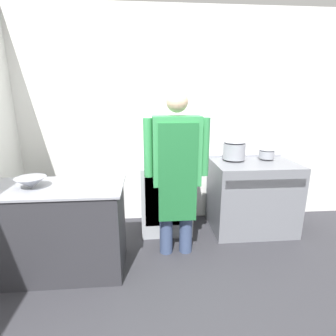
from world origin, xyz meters
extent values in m
plane|color=#2D2D33|center=(0.00, 0.00, 0.00)|extent=(14.00, 14.00, 0.00)
cube|color=white|center=(0.00, 1.81, 1.35)|extent=(8.00, 0.05, 2.70)
cube|color=#2D2D33|center=(-1.02, 0.72, 0.42)|extent=(1.26, 0.61, 0.84)
cube|color=gray|center=(-1.02, 0.72, 0.85)|extent=(1.31, 0.63, 0.02)
cube|color=slate|center=(1.17, 1.38, 0.44)|extent=(1.00, 0.70, 0.88)
cube|color=gray|center=(1.17, 1.04, 0.72)|extent=(0.92, 0.03, 0.10)
cube|color=gray|center=(1.17, 1.72, 0.89)|extent=(1.00, 0.03, 0.02)
cube|color=#A8ADB2|center=(0.09, 1.48, 0.43)|extent=(0.61, 0.57, 0.86)
cube|color=silver|center=(0.09, 1.20, 0.48)|extent=(0.52, 0.02, 0.60)
cylinder|color=#38476B|center=(0.05, 0.93, 0.39)|extent=(0.14, 0.14, 0.79)
cylinder|color=#38476B|center=(0.27, 0.93, 0.39)|extent=(0.14, 0.14, 0.79)
cube|color=#338C4C|center=(0.16, 0.93, 1.13)|extent=(0.47, 0.22, 0.69)
cube|color=#1E6633|center=(0.16, 0.80, 0.93)|extent=(0.38, 0.02, 0.98)
cylinder|color=#338C4C|center=(-0.12, 0.93, 1.16)|extent=(0.09, 0.09, 0.58)
cylinder|color=#338C4C|center=(0.44, 0.93, 1.16)|extent=(0.09, 0.09, 0.58)
sphere|color=beige|center=(0.16, 0.93, 1.61)|extent=(0.21, 0.21, 0.21)
cone|color=gray|center=(-1.17, 0.70, 0.91)|extent=(0.27, 0.27, 0.10)
cylinder|color=gray|center=(0.95, 1.50, 1.00)|extent=(0.27, 0.27, 0.20)
ellipsoid|color=gray|center=(0.95, 1.50, 1.11)|extent=(0.27, 0.27, 0.05)
cylinder|color=gray|center=(1.37, 1.50, 0.95)|extent=(0.19, 0.19, 0.10)
ellipsoid|color=gray|center=(1.37, 1.50, 1.01)|extent=(0.18, 0.18, 0.03)
camera|label=1|loc=(-0.14, -1.61, 1.66)|focal=28.00mm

